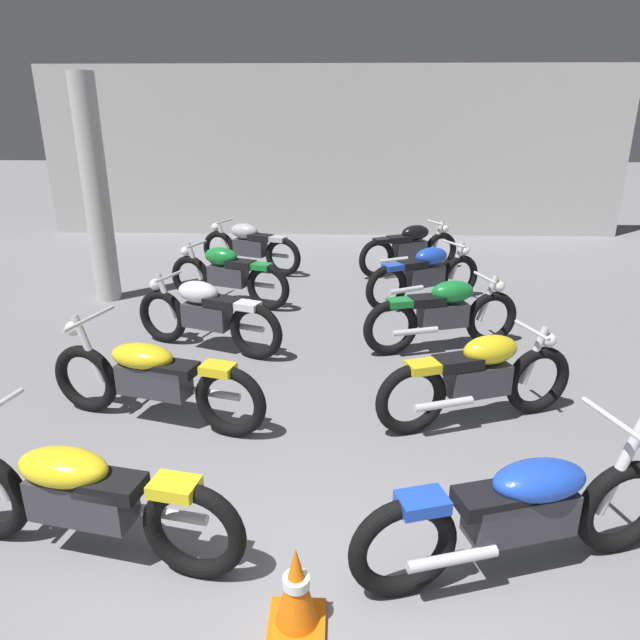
{
  "coord_description": "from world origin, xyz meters",
  "views": [
    {
      "loc": [
        0.22,
        -2.11,
        2.74
      ],
      "look_at": [
        0.0,
        3.82,
        0.55
      ],
      "focal_mm": 32.47,
      "sensor_mm": 36.0,
      "label": 1
    }
  ],
  "objects_px": {
    "motorcycle_left_row_2": "(206,314)",
    "traffic_cone": "(297,590)",
    "motorcycle_right_row_1": "(479,377)",
    "motorcycle_left_row_1": "(153,378)",
    "motorcycle_left_row_3": "(227,274)",
    "motorcycle_right_row_4": "(410,248)",
    "support_pillar": "(96,192)",
    "motorcycle_right_row_3": "(425,274)",
    "motorcycle_left_row_4": "(250,246)",
    "motorcycle_right_row_0": "(523,510)",
    "motorcycle_left_row_0": "(80,496)",
    "motorcycle_right_row_2": "(444,313)"
  },
  "relations": [
    {
      "from": "motorcycle_left_row_1",
      "to": "motorcycle_left_row_3",
      "type": "height_order",
      "value": "motorcycle_left_row_1"
    },
    {
      "from": "motorcycle_left_row_0",
      "to": "motorcycle_left_row_1",
      "type": "bearing_deg",
      "value": 92.22
    },
    {
      "from": "support_pillar",
      "to": "motorcycle_left_row_3",
      "type": "bearing_deg",
      "value": -5.87
    },
    {
      "from": "motorcycle_right_row_3",
      "to": "motorcycle_right_row_2",
      "type": "bearing_deg",
      "value": -90.26
    },
    {
      "from": "support_pillar",
      "to": "motorcycle_left_row_1",
      "type": "relative_size",
      "value": 1.51
    },
    {
      "from": "motorcycle_left_row_1",
      "to": "motorcycle_left_row_4",
      "type": "distance_m",
      "value": 5.23
    },
    {
      "from": "motorcycle_left_row_4",
      "to": "motorcycle_right_row_3",
      "type": "xyz_separation_m",
      "value": [
        2.83,
        -1.71,
        0.0
      ]
    },
    {
      "from": "motorcycle_right_row_0",
      "to": "traffic_cone",
      "type": "xyz_separation_m",
      "value": [
        -1.34,
        -0.47,
        -0.19
      ]
    },
    {
      "from": "motorcycle_right_row_1",
      "to": "motorcycle_left_row_0",
      "type": "bearing_deg",
      "value": -147.97
    },
    {
      "from": "motorcycle_left_row_4",
      "to": "motorcycle_right_row_1",
      "type": "relative_size",
      "value": 0.98
    },
    {
      "from": "support_pillar",
      "to": "traffic_cone",
      "type": "relative_size",
      "value": 5.93
    },
    {
      "from": "support_pillar",
      "to": "motorcycle_right_row_3",
      "type": "bearing_deg",
      "value": -1.16
    },
    {
      "from": "motorcycle_left_row_4",
      "to": "motorcycle_right_row_0",
      "type": "xyz_separation_m",
      "value": [
        2.72,
        -6.95,
        -0.01
      ]
    },
    {
      "from": "support_pillar",
      "to": "motorcycle_right_row_0",
      "type": "distance_m",
      "value": 7.16
    },
    {
      "from": "motorcycle_right_row_4",
      "to": "traffic_cone",
      "type": "bearing_deg",
      "value": -100.82
    },
    {
      "from": "motorcycle_left_row_4",
      "to": "support_pillar",
      "type": "bearing_deg",
      "value": -139.9
    },
    {
      "from": "motorcycle_left_row_2",
      "to": "motorcycle_left_row_4",
      "type": "distance_m",
      "value": 3.52
    },
    {
      "from": "support_pillar",
      "to": "motorcycle_left_row_4",
      "type": "height_order",
      "value": "support_pillar"
    },
    {
      "from": "motorcycle_left_row_4",
      "to": "motorcycle_right_row_0",
      "type": "bearing_deg",
      "value": -68.65
    },
    {
      "from": "motorcycle_left_row_3",
      "to": "traffic_cone",
      "type": "height_order",
      "value": "motorcycle_left_row_3"
    },
    {
      "from": "motorcycle_left_row_4",
      "to": "motorcycle_right_row_0",
      "type": "distance_m",
      "value": 7.46
    },
    {
      "from": "motorcycle_left_row_2",
      "to": "motorcycle_right_row_1",
      "type": "xyz_separation_m",
      "value": [
        2.83,
        -1.59,
        0.0
      ]
    },
    {
      "from": "motorcycle_left_row_1",
      "to": "motorcycle_right_row_0",
      "type": "bearing_deg",
      "value": -31.6
    },
    {
      "from": "motorcycle_left_row_2",
      "to": "motorcycle_left_row_3",
      "type": "relative_size",
      "value": 1.0
    },
    {
      "from": "motorcycle_right_row_0",
      "to": "motorcycle_right_row_4",
      "type": "relative_size",
      "value": 1.17
    },
    {
      "from": "motorcycle_right_row_3",
      "to": "traffic_cone",
      "type": "bearing_deg",
      "value": -104.24
    },
    {
      "from": "motorcycle_left_row_1",
      "to": "motorcycle_right_row_2",
      "type": "relative_size",
      "value": 1.11
    },
    {
      "from": "motorcycle_right_row_0",
      "to": "traffic_cone",
      "type": "relative_size",
      "value": 3.92
    },
    {
      "from": "motorcycle_right_row_1",
      "to": "motorcycle_left_row_1",
      "type": "bearing_deg",
      "value": -177.84
    },
    {
      "from": "motorcycle_right_row_2",
      "to": "motorcycle_right_row_3",
      "type": "relative_size",
      "value": 1.08
    },
    {
      "from": "motorcycle_left_row_3",
      "to": "motorcycle_right_row_4",
      "type": "relative_size",
      "value": 1.04
    },
    {
      "from": "motorcycle_left_row_0",
      "to": "motorcycle_right_row_4",
      "type": "distance_m",
      "value": 7.44
    },
    {
      "from": "motorcycle_left_row_3",
      "to": "traffic_cone",
      "type": "relative_size",
      "value": 3.49
    },
    {
      "from": "motorcycle_right_row_2",
      "to": "motorcycle_right_row_4",
      "type": "distance_m",
      "value": 3.37
    },
    {
      "from": "motorcycle_right_row_0",
      "to": "motorcycle_right_row_1",
      "type": "distance_m",
      "value": 1.84
    },
    {
      "from": "motorcycle_right_row_1",
      "to": "motorcycle_right_row_3",
      "type": "relative_size",
      "value": 1.07
    },
    {
      "from": "motorcycle_left_row_1",
      "to": "motorcycle_left_row_4",
      "type": "relative_size",
      "value": 1.14
    },
    {
      "from": "motorcycle_left_row_3",
      "to": "motorcycle_right_row_4",
      "type": "bearing_deg",
      "value": 32.1
    },
    {
      "from": "motorcycle_left_row_1",
      "to": "motorcycle_right_row_4",
      "type": "xyz_separation_m",
      "value": [
        2.87,
        5.2,
        0.01
      ]
    },
    {
      "from": "motorcycle_right_row_4",
      "to": "traffic_cone",
      "type": "distance_m",
      "value": 7.53
    },
    {
      "from": "motorcycle_left_row_0",
      "to": "motorcycle_right_row_2",
      "type": "bearing_deg",
      "value": 51.13
    },
    {
      "from": "motorcycle_right_row_4",
      "to": "motorcycle_right_row_0",
      "type": "bearing_deg",
      "value": -90.63
    },
    {
      "from": "motorcycle_left_row_2",
      "to": "traffic_cone",
      "type": "xyz_separation_m",
      "value": [
        1.36,
        -3.89,
        -0.2
      ]
    },
    {
      "from": "motorcycle_right_row_3",
      "to": "motorcycle_left_row_4",
      "type": "bearing_deg",
      "value": 148.81
    },
    {
      "from": "motorcycle_left_row_3",
      "to": "motorcycle_left_row_1",
      "type": "bearing_deg",
      "value": -90.54
    },
    {
      "from": "support_pillar",
      "to": "motorcycle_left_row_0",
      "type": "distance_m",
      "value": 5.74
    },
    {
      "from": "motorcycle_right_row_1",
      "to": "traffic_cone",
      "type": "relative_size",
      "value": 3.51
    },
    {
      "from": "motorcycle_right_row_1",
      "to": "motorcycle_right_row_0",
      "type": "bearing_deg",
      "value": -94.33
    },
    {
      "from": "motorcycle_right_row_1",
      "to": "motorcycle_right_row_2",
      "type": "bearing_deg",
      "value": 91.18
    },
    {
      "from": "motorcycle_left_row_0",
      "to": "motorcycle_right_row_3",
      "type": "height_order",
      "value": "motorcycle_left_row_0"
    }
  ]
}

